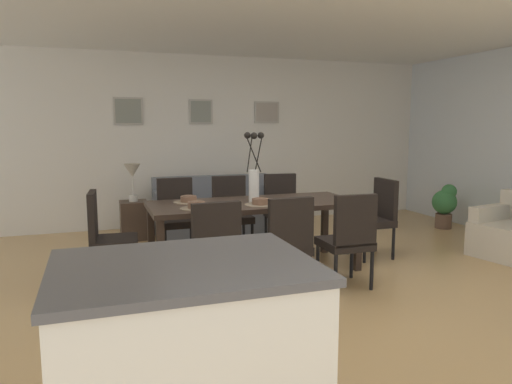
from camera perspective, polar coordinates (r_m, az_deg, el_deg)
The scene contains 27 objects.
ground_plane at distance 4.73m, azimuth 4.90°, elevation -11.11°, with size 9.00×9.00×0.00m, color tan.
back_wall_panel at distance 7.56m, azimuth -5.01°, elevation 6.12°, with size 9.00×0.10×2.60m, color white.
ceiling_panel at distance 4.96m, azimuth 3.30°, elevation 20.73°, with size 9.00×7.20×0.08m, color white.
dining_table at distance 5.06m, azimuth -0.25°, elevation -1.97°, with size 2.20×0.89×0.74m.
dining_chair_near_left at distance 4.11m, azimuth -5.20°, elevation -6.65°, with size 0.47×0.47×0.92m.
dining_chair_near_right at distance 5.73m, azimuth -9.43°, elevation -2.52°, with size 0.45×0.45×0.92m.
dining_chair_far_left at distance 4.33m, azimuth 3.55°, elevation -5.85°, with size 0.46×0.46×0.92m.
dining_chair_far_right at distance 5.87m, azimuth -2.99°, elevation -2.15°, with size 0.45×0.45×0.92m.
dining_chair_mid_left at distance 4.60m, azimuth 11.05°, elevation -5.18°, with size 0.44×0.44×0.92m.
dining_chair_mid_right at distance 6.13m, azimuth 3.20°, elevation -1.73°, with size 0.47×0.47×0.92m.
dining_chair_head_west at distance 4.84m, azimuth -17.53°, elevation -4.74°, with size 0.47×0.47×0.92m.
dining_chair_head_east at distance 5.78m, azimuth 14.24°, elevation -2.56°, with size 0.44×0.44×0.92m.
centerpiece_vase at distance 5.01m, azimuth -0.25°, elevation 2.01°, with size 0.21×0.23×0.73m.
placemat_near_left at distance 4.69m, azimuth -7.13°, elevation -1.93°, with size 0.32×0.32×0.01m, color #7F705B.
bowl_near_left at distance 4.68m, azimuth -7.14°, elevation -1.48°, with size 0.17×0.17×0.07m.
placemat_near_right at distance 5.08m, azimuth -8.06°, elevation -1.18°, with size 0.32×0.32×0.01m, color #7F705B.
bowl_near_right at distance 5.07m, azimuth -8.07°, elevation -0.77°, with size 0.17×0.17×0.07m.
placemat_far_left at distance 4.86m, azimuth 0.50°, elevation -1.51°, with size 0.32×0.32×0.01m, color #7F705B.
bowl_far_left at distance 4.86m, azimuth 0.51°, elevation -1.08°, with size 0.17×0.17×0.07m.
sofa at distance 6.92m, azimuth -4.73°, elevation -2.56°, with size 1.75×0.84×0.80m.
side_table at distance 6.73m, azimuth -14.37°, elevation -3.27°, with size 0.36×0.36×0.52m, color #3D2D23.
table_lamp at distance 6.63m, azimuth -14.56°, elevation 2.10°, with size 0.22×0.22×0.51m.
kitchen_island at distance 2.42m, azimuth -8.37°, elevation -18.81°, with size 1.19×0.89×0.92m.
framed_picture_left at distance 7.29m, azimuth -15.03°, elevation 9.33°, with size 0.42×0.03×0.40m.
framed_picture_center at distance 7.44m, azimuth -6.62°, elevation 9.51°, with size 0.36×0.03×0.37m.
framed_picture_right at distance 7.74m, azimuth 1.30°, elevation 9.50°, with size 0.41×0.03×0.34m.
potted_plant at distance 7.70m, azimuth 21.66°, elevation -1.33°, with size 0.36×0.36×0.67m.
Camera 1 is at (-1.82, -4.08, 1.55)m, focal length 33.45 mm.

